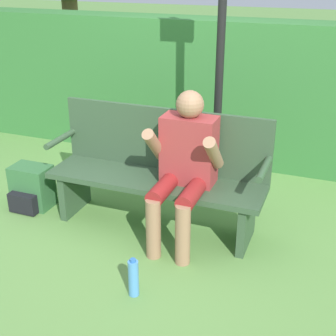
% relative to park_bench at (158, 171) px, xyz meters
% --- Properties ---
extents(ground_plane, '(40.00, 40.00, 0.00)m').
position_rel_park_bench_xyz_m(ground_plane, '(0.00, -0.08, -0.47)').
color(ground_plane, '#5B8942').
extents(hedge_back, '(12.00, 0.48, 1.48)m').
position_rel_park_bench_xyz_m(hedge_back, '(0.00, 1.58, 0.27)').
color(hedge_back, '#337033').
rests_on(hedge_back, ground).
extents(park_bench, '(1.74, 0.46, 0.95)m').
position_rel_park_bench_xyz_m(park_bench, '(0.00, 0.00, 0.00)').
color(park_bench, '#334C33').
rests_on(park_bench, ground).
extents(person_seated, '(0.54, 0.61, 1.16)m').
position_rel_park_bench_xyz_m(person_seated, '(0.27, -0.13, 0.17)').
color(person_seated, '#993333').
rests_on(person_seated, ground).
extents(backpack, '(0.34, 0.30, 0.38)m').
position_rel_park_bench_xyz_m(backpack, '(-1.15, -0.15, -0.29)').
color(backpack, '#336638').
rests_on(backpack, ground).
extents(water_bottle, '(0.07, 0.07, 0.28)m').
position_rel_park_bench_xyz_m(water_bottle, '(0.20, -0.93, -0.34)').
color(water_bottle, '#4C8CCC').
rests_on(water_bottle, ground).
extents(signpost, '(0.34, 0.09, 2.42)m').
position_rel_park_bench_xyz_m(signpost, '(0.30, 0.63, 0.91)').
color(signpost, black).
rests_on(signpost, ground).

